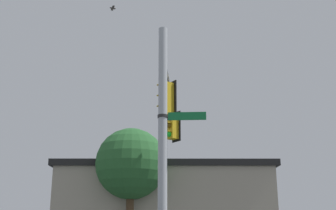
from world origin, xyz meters
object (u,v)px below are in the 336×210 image
at_px(street_name_sign, 175,116).
at_px(bird_flying, 113,8).
at_px(traffic_light_mid_inner, 172,126).
at_px(traffic_light_nearest_pole, 166,99).

xyz_separation_m(street_name_sign, bird_flying, (2.40, 0.78, 4.10)).
bearing_deg(street_name_sign, traffic_light_mid_inner, -35.24).
bearing_deg(traffic_light_mid_inner, traffic_light_nearest_pole, 140.93).
height_order(traffic_light_mid_inner, street_name_sign, traffic_light_mid_inner).
distance_m(traffic_light_mid_inner, street_name_sign, 5.49).
distance_m(traffic_light_nearest_pole, street_name_sign, 2.02).
relative_size(traffic_light_nearest_pole, traffic_light_mid_inner, 1.00).
bearing_deg(traffic_light_mid_inner, bird_flying, 117.25).
bearing_deg(traffic_light_nearest_pole, street_name_sign, 152.84).
bearing_deg(bird_flying, traffic_light_mid_inner, -62.75).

